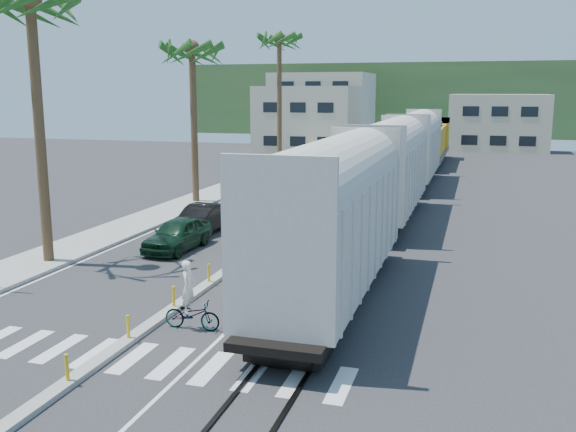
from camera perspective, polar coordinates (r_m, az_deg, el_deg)
The scene contains 15 objects.
ground at distance 20.95m, azimuth -12.56°, elevation -9.91°, with size 140.00×140.00×0.00m, color #28282B.
sidewalk at distance 46.38m, azimuth -6.85°, elevation 1.88°, with size 3.00×90.00×0.15m, color gray.
rails at distance 45.86m, azimuth 10.39°, elevation 1.62°, with size 1.56×100.00×0.06m.
median at distance 38.92m, azimuth 1.75°, elevation 0.21°, with size 0.45×60.00×0.85m.
crosswalk at distance 19.35m, azimuth -15.48°, elevation -11.83°, with size 14.00×2.20×0.01m, color silver.
lane_markings at distance 44.28m, azimuth 0.72°, elevation 1.43°, with size 9.42×90.00×0.01m.
freight_train at distance 42.67m, azimuth 10.10°, elevation 4.83°, with size 3.00×60.94×5.85m.
palm_trees at distance 43.66m, azimuth -7.92°, elevation 15.42°, with size 3.50×37.20×13.75m.
buildings at distance 90.18m, azimuth 6.27°, elevation 9.05°, with size 38.00×27.00×10.00m.
hillside at distance 117.43m, azimuth 11.95°, elevation 10.12°, with size 80.00×20.00×12.00m, color #385628.
car_lead at distance 30.68m, azimuth -9.79°, elevation -1.60°, with size 2.01×4.57×1.53m, color black.
car_second at distance 34.05m, azimuth -7.68°, elevation -0.29°, with size 1.98×4.76×1.53m, color black.
car_third at distance 39.87m, azimuth -3.51°, elevation 1.39°, with size 2.07×5.04×1.46m, color black.
car_rear at distance 44.84m, azimuth -0.98°, elevation 2.47°, with size 2.51×5.18×1.42m, color #9FA2A3.
cyclist at distance 20.58m, azimuth -8.59°, elevation -8.02°, with size 0.77×1.85×2.22m.
Camera 1 is at (9.72, -17.02, 7.39)m, focal length 40.00 mm.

